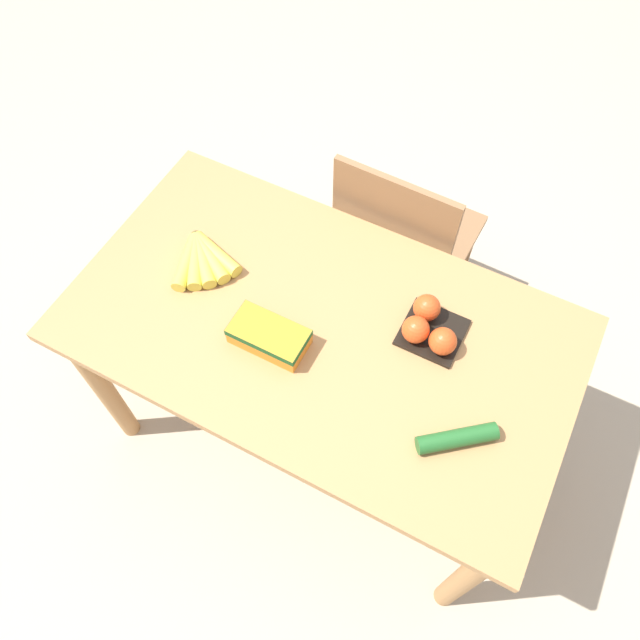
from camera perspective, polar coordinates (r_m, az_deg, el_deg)
ground_plane at (r=2.27m, az=0.00°, el=-9.86°), size 12.00×12.00×0.00m
dining_table at (r=1.70m, az=0.00°, el=-2.37°), size 1.32×0.74×0.72m
chair at (r=2.12m, az=7.45°, el=6.98°), size 0.43×0.41×0.87m
banana_bunch at (r=1.74m, az=-10.70°, el=5.57°), size 0.19×0.19×0.04m
tomato_pack at (r=1.59m, az=9.94°, el=-0.65°), size 0.15×0.15×0.08m
carrot_bag at (r=1.56m, az=-4.68°, el=-1.39°), size 0.19×0.10×0.06m
cucumber_near at (r=1.49m, az=12.42°, el=-10.51°), size 0.17×0.15×0.04m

